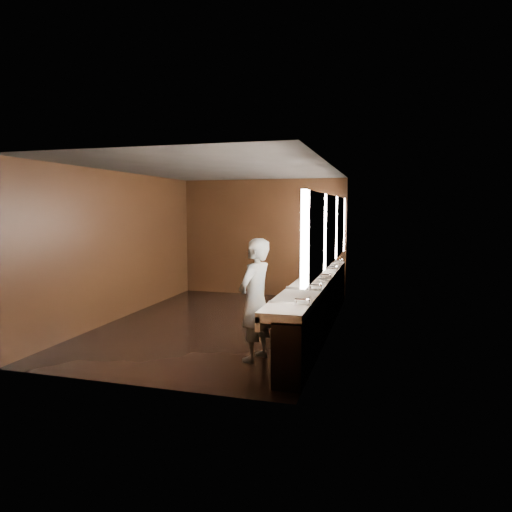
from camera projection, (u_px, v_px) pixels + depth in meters
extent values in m
plane|color=black|center=(220.00, 324.00, 8.33)|extent=(6.00, 6.00, 0.00)
cube|color=#2D2D2B|center=(218.00, 169.00, 8.03)|extent=(4.00, 6.00, 0.02)
cube|color=black|center=(263.00, 238.00, 11.05)|extent=(4.00, 0.02, 2.80)
cube|color=black|center=(128.00, 269.00, 5.31)|extent=(4.00, 0.02, 2.80)
cube|color=black|center=(121.00, 245.00, 8.73)|extent=(0.02, 6.00, 2.80)
cube|color=black|center=(331.00, 251.00, 7.63)|extent=(0.02, 6.00, 2.80)
cube|color=black|center=(319.00, 308.00, 7.78)|extent=(0.36, 5.40, 0.81)
cube|color=white|center=(314.00, 282.00, 7.76)|extent=(0.55, 5.40, 0.12)
cube|color=white|center=(300.00, 286.00, 7.84)|extent=(0.06, 5.40, 0.18)
cylinder|color=silver|center=(302.00, 300.00, 5.60)|extent=(0.18, 0.04, 0.04)
cylinder|color=silver|center=(315.00, 285.00, 6.65)|extent=(0.18, 0.04, 0.04)
cylinder|color=silver|center=(325.00, 275.00, 7.70)|extent=(0.18, 0.04, 0.04)
cylinder|color=silver|center=(333.00, 267.00, 8.75)|extent=(0.18, 0.04, 0.04)
cylinder|color=silver|center=(339.00, 260.00, 9.80)|extent=(0.18, 0.04, 0.04)
cube|color=white|center=(305.00, 239.00, 5.31)|extent=(0.06, 0.22, 1.15)
cube|color=white|center=(316.00, 235.00, 6.07)|extent=(0.03, 1.32, 1.15)
cube|color=white|center=(323.00, 232.00, 6.84)|extent=(0.06, 0.23, 1.15)
cube|color=white|center=(331.00, 230.00, 7.60)|extent=(0.03, 1.32, 1.15)
cube|color=white|center=(335.00, 228.00, 8.37)|extent=(0.06, 0.23, 1.15)
cube|color=white|center=(340.00, 226.00, 9.13)|extent=(0.03, 1.32, 1.15)
cube|color=white|center=(343.00, 225.00, 9.90)|extent=(0.06, 0.22, 1.15)
imported|color=#7EA4BC|center=(255.00, 300.00, 6.29)|extent=(0.56, 0.71, 1.70)
cylinder|color=black|center=(293.00, 330.00, 6.86)|extent=(0.38, 0.38, 0.55)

